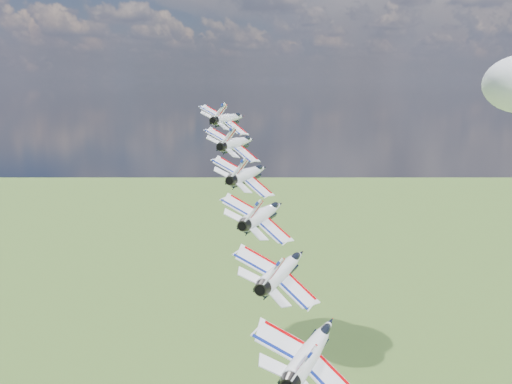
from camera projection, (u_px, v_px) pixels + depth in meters
The scene contains 6 objects.
jet_0 at pixel (229, 118), 98.99m from camera, with size 9.03×13.38×4.00m, color white, non-canonical shape.
jet_1 at pixel (238, 142), 88.54m from camera, with size 9.03×13.38×4.00m, color white, non-canonical shape.
jet_2 at pixel (249, 173), 78.09m from camera, with size 9.03×13.38×4.00m, color white, non-canonical shape.
jet_3 at pixel (264, 214), 67.64m from camera, with size 9.03×13.38×4.00m, color white, non-canonical shape.
jet_4 at pixel (284, 269), 57.19m from camera, with size 9.03×13.38×4.00m, color white, non-canonical shape.
jet_5 at pixel (313, 348), 46.74m from camera, with size 9.03×13.38×4.00m, color white, non-canonical shape.
Camera 1 is at (26.25, -57.83, 166.16)m, focal length 40.00 mm.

